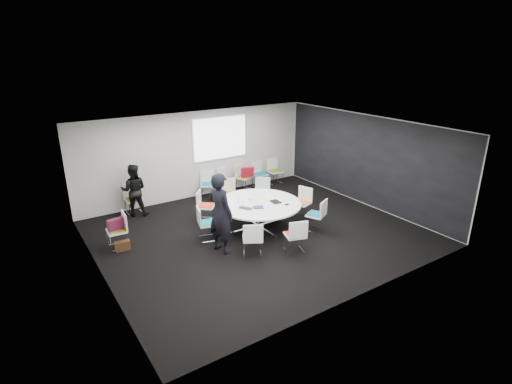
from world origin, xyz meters
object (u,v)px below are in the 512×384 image
chair_ring_d (206,212)px  chair_back_c (244,182)px  chair_ring_a (301,208)px  chair_ring_h (316,221)px  chair_spare_left (118,237)px  cup (250,199)px  chair_ring_g (295,242)px  chair_back_a (208,189)px  chair_back_e (275,176)px  chair_ring_f (253,245)px  conference_table (258,209)px  chair_back_b (226,186)px  person_back (134,190)px  maroon_bag (116,224)px  chair_ring_c (231,199)px  brown_bag (123,246)px  chair_ring_e (207,229)px  laptop (247,207)px  chair_back_d (260,179)px  chair_ring_b (263,198)px  chair_person_back (134,204)px  person_main (220,213)px

chair_ring_d → chair_back_c: same height
chair_ring_a → chair_ring_h: same height
chair_spare_left → cup: 3.53m
chair_ring_g → chair_back_a: 4.54m
chair_back_e → chair_ring_f: bearing=52.4°
conference_table → chair_back_b: 2.95m
chair_ring_f → chair_spare_left: same height
chair_back_c → person_back: 3.88m
maroon_bag → chair_spare_left: bearing=-3.3°
chair_ring_c → maroon_bag: 3.73m
chair_ring_h → chair_ring_c: bearing=86.0°
conference_table → chair_back_c: chair_back_c is taller
chair_ring_a → chair_ring_d: (-2.43, 1.29, 0.00)m
chair_spare_left → brown_bag: (0.02, -0.23, -0.16)m
chair_back_b → chair_ring_e: bearing=32.3°
laptop → chair_back_a: bearing=-41.1°
chair_ring_a → chair_back_b: 3.08m
chair_ring_h → chair_back_e: (1.42, 3.85, 0.00)m
person_back → maroon_bag: (-1.01, -1.77, -0.15)m
chair_ring_e → conference_table: bearing=100.1°
chair_ring_d → chair_back_d: 3.39m
chair_ring_b → chair_back_a: same height
chair_back_a → chair_person_back: 2.45m
brown_bag → chair_person_back: bearing=65.9°
chair_ring_e → chair_ring_f: (0.51, -1.37, 0.00)m
laptop → chair_ring_c: bearing=-51.4°
chair_back_c → chair_back_d: (0.65, -0.03, 0.00)m
chair_ring_a → chair_ring_c: 2.21m
chair_back_a → chair_spare_left: bearing=53.6°
chair_ring_d → cup: size_ratio=9.78×
chair_back_d → person_back: size_ratio=0.57×
chair_back_d → chair_ring_h: bearing=73.4°
conference_table → brown_bag: conference_table is taller
conference_table → chair_ring_f: size_ratio=2.64×
chair_ring_c → chair_person_back: 2.91m
chair_ring_c → chair_back_d: same height
chair_ring_g → person_back: person_back is taller
chair_back_e → person_back: bearing=5.3°
chair_ring_d → person_back: (-1.54, 1.52, 0.50)m
chair_back_a → chair_back_e: (2.71, -0.02, 0.00)m
chair_ring_a → chair_ring_c: size_ratio=1.00×
chair_person_back → brown_bag: bearing=65.0°
chair_person_back → chair_ring_f: bearing=109.6°
chair_ring_c → chair_person_back: size_ratio=1.00×
chair_spare_left → chair_back_c: bearing=-64.9°
chair_ring_e → person_main: person_main is taller
chair_ring_b → maroon_bag: (-4.52, -0.26, 0.34)m
chair_ring_e → maroon_bag: chair_ring_e is taller
chair_ring_c → chair_back_d: 2.20m
chair_ring_f → chair_back_c: same height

